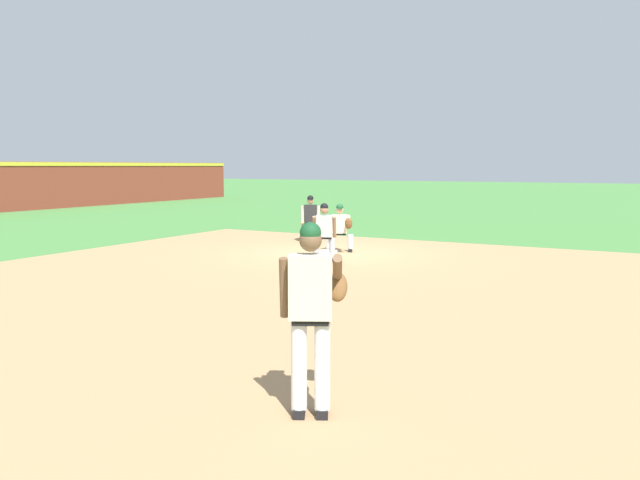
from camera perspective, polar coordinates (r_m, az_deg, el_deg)
name	(u,v)px	position (r m, az deg, el deg)	size (l,w,h in m)	color
ground_plane	(328,254)	(16.95, 0.70, -1.26)	(160.00, 160.00, 0.00)	#47843D
infield_dirt_patch	(323,296)	(11.48, 0.29, -5.12)	(18.00, 18.00, 0.01)	tan
first_base_bag	(328,252)	(16.94, 0.70, -1.11)	(0.38, 0.38, 0.09)	white
baseball	(323,291)	(11.78, 0.24, -4.65)	(0.07, 0.07, 0.07)	white
pitcher	(312,307)	(5.87, -0.70, -6.15)	(0.83, 0.59, 1.86)	black
first_baseman	(340,226)	(17.19, 1.87, 1.31)	(0.84, 0.99, 1.34)	black
baserunner	(324,230)	(15.49, 0.39, 0.93)	(0.60, 0.67, 1.46)	black
umpire	(310,217)	(19.59, -0.88, 2.16)	(0.62, 0.68, 1.46)	black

